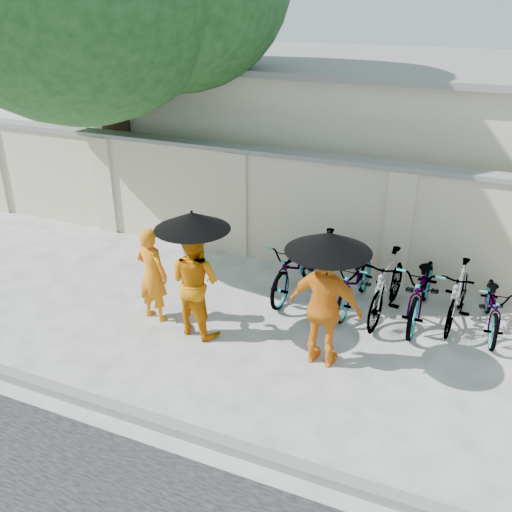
% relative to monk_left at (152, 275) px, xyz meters
% --- Properties ---
extents(ground, '(80.00, 80.00, 0.00)m').
position_rel_monk_left_xyz_m(ground, '(1.16, -0.40, -0.75)').
color(ground, silver).
extents(kerb, '(40.00, 0.16, 0.12)m').
position_rel_monk_left_xyz_m(kerb, '(1.16, -2.10, -0.69)').
color(kerb, gray).
rests_on(kerb, ground).
extents(compound_wall, '(20.00, 0.30, 2.00)m').
position_rel_monk_left_xyz_m(compound_wall, '(2.16, 2.80, 0.25)').
color(compound_wall, beige).
rests_on(compound_wall, ground).
extents(building_behind, '(14.00, 6.00, 3.20)m').
position_rel_monk_left_xyz_m(building_behind, '(3.16, 6.60, 0.85)').
color(building_behind, beige).
rests_on(building_behind, ground).
extents(monk_left, '(0.59, 0.44, 1.50)m').
position_rel_monk_left_xyz_m(monk_left, '(0.00, 0.00, 0.00)').
color(monk_left, orange).
rests_on(monk_left, ground).
extents(monk_center, '(0.91, 0.78, 1.65)m').
position_rel_monk_left_xyz_m(monk_center, '(0.78, -0.08, 0.08)').
color(monk_center, '#CE6F07').
rests_on(monk_center, ground).
extents(parasol_center, '(1.06, 1.06, 0.99)m').
position_rel_monk_left_xyz_m(parasol_center, '(0.83, -0.16, 1.06)').
color(parasol_center, black).
rests_on(parasol_center, ground).
extents(monk_right, '(1.02, 0.47, 1.71)m').
position_rel_monk_left_xyz_m(monk_right, '(2.74, -0.10, 0.11)').
color(monk_right, orange).
rests_on(monk_right, ground).
extents(parasol_right, '(1.10, 1.10, 0.99)m').
position_rel_monk_left_xyz_m(parasol_right, '(2.76, -0.18, 1.09)').
color(parasol_right, black).
rests_on(parasol_right, ground).
extents(bike_0, '(0.75, 1.91, 0.98)m').
position_rel_monk_left_xyz_m(bike_0, '(1.72, 1.65, -0.26)').
color(bike_0, slate).
rests_on(bike_0, ground).
extents(bike_1, '(0.76, 1.94, 1.14)m').
position_rel_monk_left_xyz_m(bike_1, '(2.24, 1.57, -0.18)').
color(bike_1, slate).
rests_on(bike_1, ground).
extents(bike_2, '(0.67, 1.70, 0.88)m').
position_rel_monk_left_xyz_m(bike_2, '(2.75, 1.59, -0.31)').
color(bike_2, slate).
rests_on(bike_2, ground).
extents(bike_3, '(0.65, 1.79, 1.05)m').
position_rel_monk_left_xyz_m(bike_3, '(3.26, 1.48, -0.22)').
color(bike_3, slate).
rests_on(bike_3, ground).
extents(bike_4, '(0.71, 1.97, 1.03)m').
position_rel_monk_left_xyz_m(bike_4, '(3.78, 1.63, -0.23)').
color(bike_4, slate).
rests_on(bike_4, ground).
extents(bike_5, '(0.59, 1.64, 0.96)m').
position_rel_monk_left_xyz_m(bike_5, '(4.29, 1.70, -0.27)').
color(bike_5, slate).
rests_on(bike_5, ground).
extents(bike_6, '(0.74, 1.68, 0.86)m').
position_rel_monk_left_xyz_m(bike_6, '(4.81, 1.70, -0.32)').
color(bike_6, slate).
rests_on(bike_6, ground).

